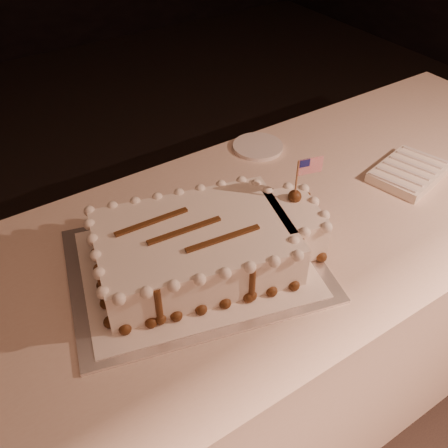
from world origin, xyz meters
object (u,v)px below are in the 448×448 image
sheet_cake (207,244)px  side_plate (258,147)px  napkin_stack (408,173)px  banquet_table (235,333)px  cake_board (195,265)px

sheet_cake → side_plate: size_ratio=3.63×
sheet_cake → napkin_stack: sheet_cake is taller
banquet_table → napkin_stack: bearing=-5.3°
cake_board → sheet_cake: bearing=0.4°
cake_board → sheet_cake: sheet_cake is taller
banquet_table → cake_board: (-0.14, -0.02, 0.38)m
cake_board → napkin_stack: (0.69, -0.03, 0.01)m
cake_board → side_plate: side_plate is taller
banquet_table → sheet_cake: (-0.11, -0.03, 0.44)m
banquet_table → side_plate: side_plate is taller
banquet_table → napkin_stack: 0.68m
cake_board → napkin_stack: bearing=12.6°
banquet_table → side_plate: (0.29, 0.31, 0.38)m
napkin_stack → banquet_table: bearing=174.7°
banquet_table → cake_board: cake_board is taller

